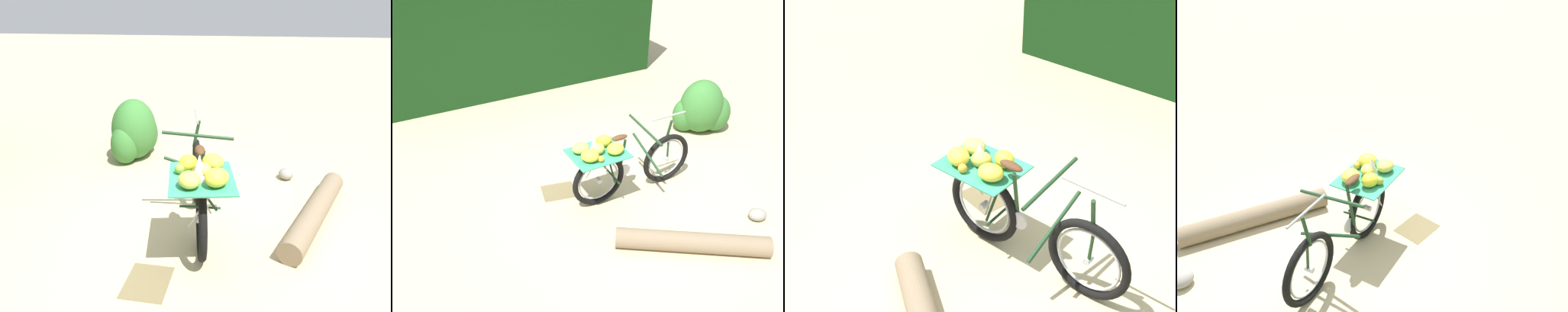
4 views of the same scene
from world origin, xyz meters
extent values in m
plane|color=#C6B284|center=(0.00, 0.00, 0.00)|extent=(60.00, 60.00, 0.00)
torus|color=black|center=(-0.68, 0.05, 0.36)|extent=(0.73, 0.22, 0.73)
torus|color=#B7B7BC|center=(-0.68, 0.05, 0.36)|extent=(0.56, 0.14, 0.57)
cylinder|color=#B7B7BC|center=(-0.68, 0.05, 0.36)|extent=(0.08, 0.09, 0.06)
torus|color=black|center=(0.34, 0.28, 0.36)|extent=(0.73, 0.22, 0.73)
torus|color=#B7B7BC|center=(0.34, 0.28, 0.36)|extent=(0.56, 0.14, 0.57)
cylinder|color=#B7B7BC|center=(0.34, 0.28, 0.36)|extent=(0.08, 0.09, 0.06)
cylinder|color=#19381E|center=(-0.37, 0.12, 0.53)|extent=(0.18, 0.69, 0.30)
cylinder|color=#19381E|center=(-0.30, 0.14, 0.92)|extent=(0.19, 0.70, 0.11)
cylinder|color=#19381E|center=(0.01, 0.21, 0.64)|extent=(0.06, 0.12, 0.49)
cylinder|color=#19381E|center=(0.16, 0.24, 0.38)|extent=(0.11, 0.38, 0.05)
cylinder|color=#19381E|center=(0.19, 0.25, 0.59)|extent=(0.09, 0.32, 0.47)
cylinder|color=#19381E|center=(-0.69, 0.05, 0.52)|extent=(0.04, 0.05, 0.30)
cylinder|color=#19381E|center=(-0.67, 0.06, 0.81)|extent=(0.06, 0.10, 0.30)
cylinder|color=gray|center=(-0.65, 0.06, 1.02)|extent=(0.51, 0.13, 0.02)
ellipsoid|color=#4C2D19|center=(0.07, 0.22, 0.91)|extent=(0.23, 0.13, 0.06)
cylinder|color=#B7B7BC|center=(-0.03, 0.20, 0.40)|extent=(0.16, 0.05, 0.16)
cylinder|color=#B7B7BC|center=(0.25, 0.26, 0.56)|extent=(0.06, 0.20, 0.39)
cylinder|color=#B7B7BC|center=(0.45, 0.30, 0.56)|extent=(0.07, 0.24, 0.39)
cube|color=brown|center=(0.36, 0.28, 0.76)|extent=(0.68, 0.56, 0.02)
cube|color=#33936B|center=(0.36, 0.28, 0.78)|extent=(0.78, 0.67, 0.01)
ellipsoid|color=yellow|center=(0.24, 0.15, 0.85)|extent=(0.21, 0.18, 0.14)
ellipsoid|color=#CCC64C|center=(0.56, 0.22, 0.84)|extent=(0.26, 0.24, 0.13)
ellipsoid|color=#CCC64C|center=(0.36, 0.29, 0.85)|extent=(0.23, 0.23, 0.13)
ellipsoid|color=yellow|center=(0.16, 0.35, 0.85)|extent=(0.27, 0.26, 0.13)
ellipsoid|color=yellow|center=(0.50, 0.43, 0.85)|extent=(0.26, 0.24, 0.15)
sphere|color=gold|center=(0.38, 0.47, 0.82)|extent=(0.08, 0.08, 0.08)
sphere|color=gold|center=(0.35, 0.24, 0.82)|extent=(0.08, 0.08, 0.08)
sphere|color=#8CAD38|center=(0.32, 0.09, 0.83)|extent=(0.09, 0.09, 0.09)
cone|color=white|center=(0.40, 0.27, 0.89)|extent=(0.17, 0.17, 0.22)
cylinder|color=#7F6B51|center=(-0.42, 1.36, 0.12)|extent=(1.68, 0.83, 0.23)
ellipsoid|color=#387533|center=(-1.82, -1.08, 0.45)|extent=(0.71, 0.64, 0.89)
ellipsoid|color=#387533|center=(-2.07, -1.02, 0.31)|extent=(0.49, 0.44, 0.63)
ellipsoid|color=#387533|center=(-1.60, -1.14, 0.29)|extent=(0.45, 0.40, 0.58)
cylinder|color=#4C3823|center=(-1.82, -1.08, 0.09)|extent=(0.07, 0.07, 0.18)
ellipsoid|color=gray|center=(-1.46, 1.11, 0.07)|extent=(0.23, 0.19, 0.14)
cube|color=olive|center=(0.79, -0.09, 0.00)|extent=(0.44, 0.36, 0.01)
camera|label=1|loc=(3.10, 0.73, 2.07)|focal=33.90mm
camera|label=2|loc=(1.62, 4.26, 3.50)|focal=38.19mm
camera|label=3|loc=(-2.72, 2.69, 3.50)|focal=52.44mm
camera|label=4|loc=(-2.34, -2.25, 3.26)|focal=38.55mm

